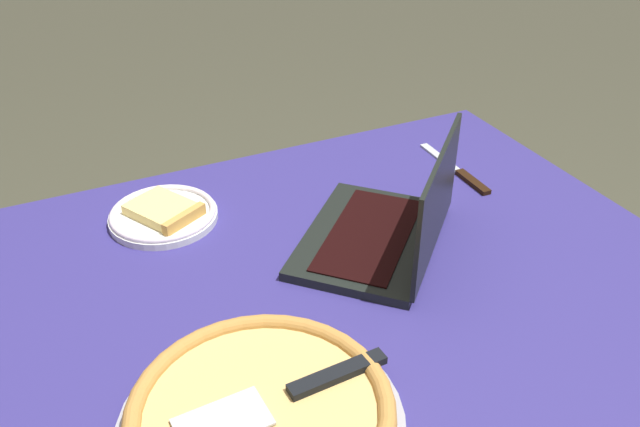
# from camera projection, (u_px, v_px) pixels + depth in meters

# --- Properties ---
(dining_table) EXTENTS (1.19, 0.99, 0.74)m
(dining_table) POSITION_uv_depth(u_px,v_px,m) (354.00, 319.00, 1.21)
(dining_table) COLOR navy
(dining_table) RESTS_ON ground_plane
(laptop) EXTENTS (0.40, 0.40, 0.21)m
(laptop) POSITION_uv_depth(u_px,v_px,m) (389.00, 227.00, 1.21)
(laptop) COLOR black
(laptop) RESTS_ON dining_table
(pizza_plate) EXTENTS (0.21, 0.21, 0.04)m
(pizza_plate) POSITION_uv_depth(u_px,v_px,m) (164.00, 214.00, 1.30)
(pizza_plate) COLOR white
(pizza_plate) RESTS_ON dining_table
(pizza_tray) EXTENTS (0.39, 0.39, 0.04)m
(pizza_tray) POSITION_uv_depth(u_px,v_px,m) (261.00, 412.00, 0.88)
(pizza_tray) COLOR #9D9EA9
(pizza_tray) RESTS_ON dining_table
(table_knife) EXTENTS (0.02, 0.25, 0.01)m
(table_knife) POSITION_uv_depth(u_px,v_px,m) (460.00, 173.00, 1.46)
(table_knife) COLOR silver
(table_knife) RESTS_ON dining_table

